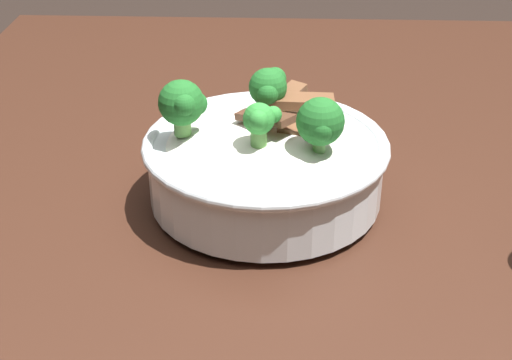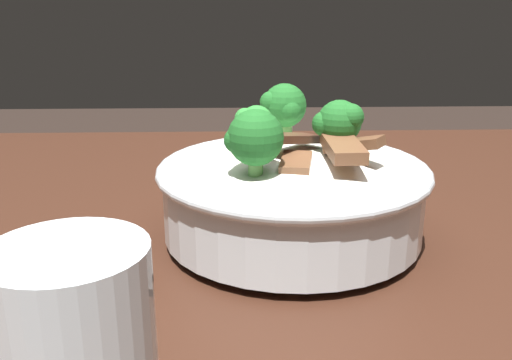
{
  "view_description": "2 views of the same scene",
  "coord_description": "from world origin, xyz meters",
  "views": [
    {
      "loc": [
        0.64,
        0.01,
        1.2
      ],
      "look_at": [
        0.02,
        -0.02,
        0.85
      ],
      "focal_mm": 52.09,
      "sensor_mm": 36.0,
      "label": 1
    },
    {
      "loc": [
        0.02,
        0.48,
        1.01
      ],
      "look_at": [
        0.01,
        0.02,
        0.86
      ],
      "focal_mm": 38.83,
      "sensor_mm": 36.0,
      "label": 2
    }
  ],
  "objects": [
    {
      "name": "rice_bowl",
      "position": [
        -0.02,
        -0.01,
        0.85
      ],
      "size": [
        0.25,
        0.25,
        0.14
      ],
      "color": "silver",
      "rests_on": "dining_table"
    },
    {
      "name": "dining_table",
      "position": [
        0.0,
        0.0,
        0.69
      ],
      "size": [
        1.3,
        0.94,
        0.79
      ],
      "color": "#381E14",
      "rests_on": "ground"
    }
  ]
}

